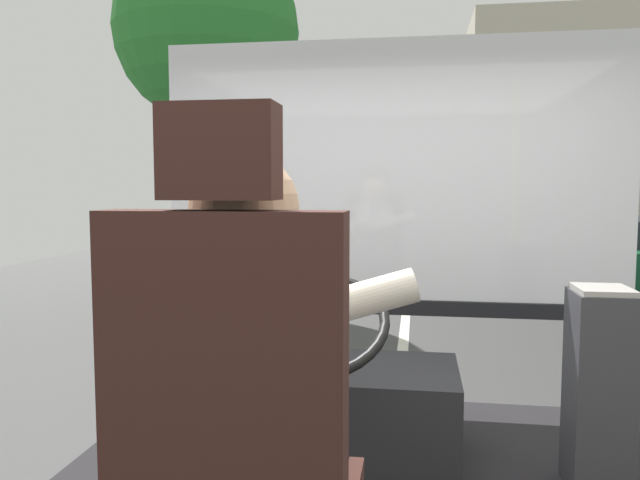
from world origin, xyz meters
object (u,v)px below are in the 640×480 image
(driver_seat, at_px, (239,470))
(parked_car_silver, at_px, (560,227))
(parked_car_blue, at_px, (528,216))
(steering_console, at_px, (328,407))
(bus_driver, at_px, (253,365))
(fare_box, at_px, (599,390))

(driver_seat, distance_m, parked_car_silver, 17.04)
(driver_seat, distance_m, parked_car_blue, 22.37)
(parked_car_silver, height_order, parked_car_blue, parked_car_blue)
(steering_console, bearing_deg, bus_driver, -90.00)
(fare_box, bearing_deg, bus_driver, -134.13)
(bus_driver, bearing_deg, parked_car_silver, 75.54)
(fare_box, bearing_deg, parked_car_blue, 81.06)
(bus_driver, height_order, parked_car_blue, bus_driver)
(bus_driver, xyz_separation_m, steering_console, (0.00, 1.21, -0.54))
(driver_seat, height_order, fare_box, driver_seat)
(driver_seat, bearing_deg, parked_car_silver, 75.63)
(bus_driver, relative_size, parked_car_silver, 0.18)
(steering_console, xyz_separation_m, fare_box, (1.06, -0.12, 0.17))
(bus_driver, bearing_deg, parked_car_blue, 78.79)
(driver_seat, bearing_deg, fare_box, 48.72)
(driver_seat, bearing_deg, parked_car_blue, 78.85)
(parked_car_blue, bearing_deg, bus_driver, -101.21)
(bus_driver, relative_size, steering_console, 0.71)
(driver_seat, height_order, parked_car_blue, driver_seat)
(bus_driver, distance_m, steering_console, 1.33)
(bus_driver, height_order, steering_console, bus_driver)
(driver_seat, xyz_separation_m, parked_car_silver, (4.23, 16.50, -0.51))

